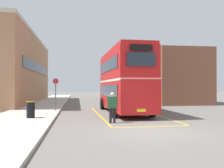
% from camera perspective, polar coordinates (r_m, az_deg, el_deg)
% --- Properties ---
extents(ground_plane, '(135.60, 135.60, 0.00)m').
position_cam_1_polar(ground_plane, '(25.75, -0.87, -5.07)').
color(ground_plane, '#66605B').
extents(sidewalk_left, '(4.00, 57.60, 0.14)m').
position_cam_1_polar(sidewalk_left, '(28.14, -14.79, -4.53)').
color(sidewalk_left, '#B2ADA3').
rests_on(sidewalk_left, ground).
extents(brick_building_left, '(5.24, 23.19, 8.28)m').
position_cam_1_polar(brick_building_left, '(33.30, -20.97, 3.12)').
color(brick_building_left, '#AD7A56').
rests_on(brick_building_left, ground).
extents(depot_building_right, '(6.08, 16.74, 6.28)m').
position_cam_1_polar(depot_building_right, '(35.14, 11.45, 1.26)').
color(depot_building_right, brown).
rests_on(depot_building_right, ground).
extents(double_decker_bus, '(3.00, 9.86, 4.75)m').
position_cam_1_polar(double_decker_bus, '(19.33, 2.64, 0.89)').
color(double_decker_bus, black).
rests_on(double_decker_bus, ground).
extents(single_deck_bus, '(3.51, 9.28, 3.02)m').
position_cam_1_polar(single_deck_bus, '(38.47, 2.58, -1.14)').
color(single_deck_bus, black).
rests_on(single_deck_bus, ground).
extents(pedestrian_boarding, '(0.57, 0.27, 1.70)m').
position_cam_1_polar(pedestrian_boarding, '(13.85, 0.10, -4.84)').
color(pedestrian_boarding, black).
rests_on(pedestrian_boarding, ground).
extents(litter_bin, '(0.52, 0.52, 0.98)m').
position_cam_1_polar(litter_bin, '(15.86, -18.01, -5.56)').
color(litter_bin, black).
rests_on(litter_bin, sidewalk_left).
extents(bus_stop_sign, '(0.44, 0.09, 2.52)m').
position_cam_1_polar(bus_stop_sign, '(20.17, -12.71, -1.57)').
color(bus_stop_sign, '#4C4C51').
rests_on(bus_stop_sign, sidewalk_left).
extents(bay_marking_yellow, '(4.49, 11.90, 0.01)m').
position_cam_1_polar(bay_marking_yellow, '(17.62, 3.84, -7.13)').
color(bay_marking_yellow, gold).
rests_on(bay_marking_yellow, ground).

